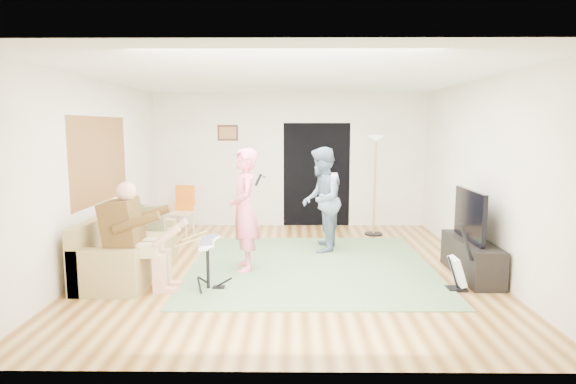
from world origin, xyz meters
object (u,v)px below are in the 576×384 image
at_px(guitarist, 321,200).
at_px(torchiere_lamp, 375,167).
at_px(singer, 244,210).
at_px(tv_cabinet, 471,258).
at_px(sofa, 123,254).
at_px(dining_chair, 182,217).
at_px(guitar_spare, 458,271).
at_px(television, 470,215).
at_px(drum_kit, 208,267).

height_order(guitarist, torchiere_lamp, torchiere_lamp).
height_order(singer, guitarist, singer).
relative_size(singer, tv_cabinet, 1.24).
bearing_deg(sofa, dining_chair, 83.90).
xyz_separation_m(singer, torchiere_lamp, (2.21, 2.25, 0.42)).
xyz_separation_m(guitar_spare, dining_chair, (-4.15, 3.10, 0.08)).
bearing_deg(torchiere_lamp, guitarist, -131.68).
relative_size(singer, guitar_spare, 2.04).
distance_m(singer, tv_cabinet, 3.19).
distance_m(dining_chair, television, 5.17).
bearing_deg(tv_cabinet, torchiere_lamp, 109.87).
xyz_separation_m(sofa, dining_chair, (0.26, 2.44, 0.05)).
bearing_deg(torchiere_lamp, guitar_spare, -80.28).
relative_size(guitarist, television, 1.68).
bearing_deg(drum_kit, singer, 65.43).
bearing_deg(sofa, torchiere_lamp, 32.11).
xyz_separation_m(singer, tv_cabinet, (3.12, -0.26, -0.61)).
relative_size(singer, dining_chair, 1.88).
bearing_deg(television, guitarist, 145.58).
relative_size(guitarist, dining_chair, 1.85).
xyz_separation_m(guitarist, dining_chair, (-2.56, 1.20, -0.52)).
relative_size(guitar_spare, tv_cabinet, 0.61).
bearing_deg(torchiere_lamp, dining_chair, 179.90).
height_order(guitar_spare, tv_cabinet, guitar_spare).
bearing_deg(drum_kit, tv_cabinet, 9.30).
bearing_deg(dining_chair, drum_kit, -58.60).
relative_size(guitar_spare, torchiere_lamp, 0.45).
bearing_deg(tv_cabinet, drum_kit, -170.70).
bearing_deg(singer, dining_chair, -160.04).
relative_size(torchiere_lamp, television, 1.84).
relative_size(guitar_spare, dining_chair, 0.92).
distance_m(drum_kit, torchiere_lamp, 4.15).
bearing_deg(singer, guitarist, 120.61).
relative_size(drum_kit, torchiere_lamp, 0.35).
distance_m(guitar_spare, torchiere_lamp, 3.31).
relative_size(dining_chair, tv_cabinet, 0.66).
bearing_deg(dining_chair, television, -16.37).
bearing_deg(guitarist, tv_cabinet, 64.48).
xyz_separation_m(drum_kit, guitarist, (1.53, 1.89, 0.57)).
bearing_deg(singer, sofa, -95.74).
height_order(guitar_spare, torchiere_lamp, torchiere_lamp).
bearing_deg(singer, tv_cabinet, 73.15).
bearing_deg(singer, torchiere_lamp, 123.47).
xyz_separation_m(torchiere_lamp, dining_chair, (-3.62, 0.01, -0.95)).
distance_m(guitarist, dining_chair, 2.87).
xyz_separation_m(singer, dining_chair, (-1.41, 2.26, -0.54)).
bearing_deg(singer, television, 73.07).
height_order(tv_cabinet, television, television).
bearing_deg(torchiere_lamp, drum_kit, -130.02).
xyz_separation_m(sofa, television, (4.74, -0.08, 0.57)).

